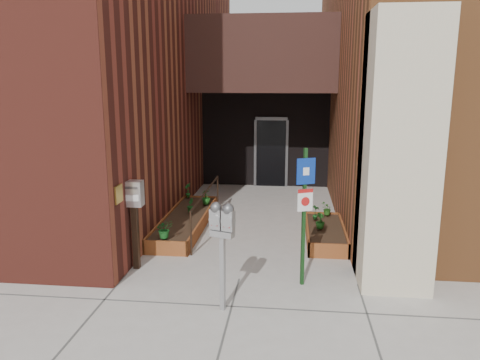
% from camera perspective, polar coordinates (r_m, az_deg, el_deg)
% --- Properties ---
extents(ground, '(80.00, 80.00, 0.00)m').
position_cam_1_polar(ground, '(8.21, -0.11, -11.98)').
color(ground, '#9E9991').
rests_on(ground, ground).
extents(architecture, '(20.00, 14.60, 10.00)m').
position_cam_1_polar(architecture, '(14.46, 2.37, 18.64)').
color(architecture, maroon).
rests_on(architecture, ground).
extents(planter_left, '(0.90, 3.60, 0.30)m').
position_cam_1_polar(planter_left, '(10.91, -6.64, -5.09)').
color(planter_left, maroon).
rests_on(planter_left, ground).
extents(planter_right, '(0.80, 2.20, 0.30)m').
position_cam_1_polar(planter_right, '(10.19, 10.34, -6.46)').
color(planter_right, maroon).
rests_on(planter_right, ground).
extents(handrail, '(0.04, 3.34, 0.90)m').
position_cam_1_polar(handrail, '(10.59, -4.15, -2.11)').
color(handrail, black).
rests_on(handrail, ground).
extents(parking_meter, '(0.38, 0.24, 1.65)m').
position_cam_1_polar(parking_meter, '(6.74, -2.18, -5.83)').
color(parking_meter, '#9A9A9C').
rests_on(parking_meter, ground).
extents(sign_post, '(0.30, 0.14, 2.30)m').
position_cam_1_polar(sign_post, '(7.60, 7.87, -2.77)').
color(sign_post, '#153A15').
rests_on(sign_post, ground).
extents(payment_dropbox, '(0.33, 0.25, 1.62)m').
position_cam_1_polar(payment_dropbox, '(8.48, -12.79, -3.10)').
color(payment_dropbox, black).
rests_on(payment_dropbox, ground).
extents(shrub_left_a, '(0.46, 0.46, 0.37)m').
position_cam_1_polar(shrub_left_a, '(9.34, -9.19, -5.91)').
color(shrub_left_a, '#18561D').
rests_on(shrub_left_a, planter_left).
extents(shrub_left_b, '(0.20, 0.20, 0.32)m').
position_cam_1_polar(shrub_left_b, '(11.04, -6.10, -3.09)').
color(shrub_left_b, '#175119').
rests_on(shrub_left_b, planter_left).
extents(shrub_left_c, '(0.30, 0.30, 0.37)m').
position_cam_1_polar(shrub_left_c, '(11.69, -4.16, -2.05)').
color(shrub_left_c, '#175016').
rests_on(shrub_left_c, planter_left).
extents(shrub_left_d, '(0.28, 0.28, 0.39)m').
position_cam_1_polar(shrub_left_d, '(12.38, -6.39, -1.26)').
color(shrub_left_d, '#1B611E').
rests_on(shrub_left_d, planter_left).
extents(shrub_right_a, '(0.27, 0.27, 0.34)m').
position_cam_1_polar(shrub_right_a, '(9.92, 9.75, -4.92)').
color(shrub_right_a, '#185017').
rests_on(shrub_right_a, planter_right).
extents(shrub_right_b, '(0.26, 0.26, 0.35)m').
position_cam_1_polar(shrub_right_b, '(10.51, 9.19, -3.89)').
color(shrub_right_b, '#17521B').
rests_on(shrub_right_b, planter_right).
extents(shrub_right_c, '(0.37, 0.37, 0.29)m').
position_cam_1_polar(shrub_right_c, '(10.93, 10.56, -3.48)').
color(shrub_right_c, '#29611B').
rests_on(shrub_right_c, planter_right).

